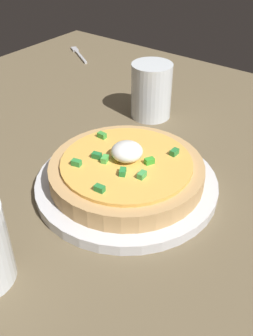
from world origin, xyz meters
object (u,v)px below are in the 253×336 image
plate (126,184)px  cup_near (151,92)px  pizza (126,170)px  fork (78,54)px

plate → cup_near: cup_near is taller
pizza → fork: bearing=49.8°
plate → cup_near: size_ratio=2.56×
plate → pizza: (0.01, 0.01, 2.39)cm
pizza → plate: bearing=-132.0°
plate → fork: 56.36cm
cup_near → pizza: bearing=-154.5°
plate → pizza: 2.39cm
fork → pizza: bearing=171.6°
plate → fork: plate is taller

